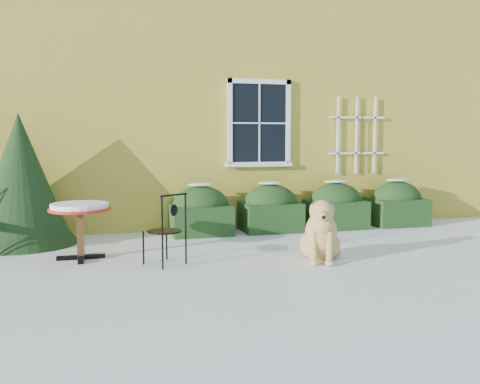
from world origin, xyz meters
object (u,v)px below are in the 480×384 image
object	(u,v)px
bistro_table	(80,213)
patio_chair_near	(166,229)
dog	(321,236)
evergreen_shrub	(21,192)

from	to	relation	value
bistro_table	patio_chair_near	xyz separation A→B (m)	(1.13, -0.65, -0.18)
bistro_table	dog	distance (m)	3.38
evergreen_shrub	dog	xyz separation A→B (m)	(4.14, -2.36, -0.49)
bistro_table	dog	xyz separation A→B (m)	(3.21, -1.01, -0.30)
dog	bistro_table	bearing A→B (deg)	-177.87
bistro_table	patio_chair_near	bearing A→B (deg)	-29.94
bistro_table	dog	size ratio (longest dim) A/B	0.89
patio_chair_near	evergreen_shrub	bearing A→B (deg)	-76.81
bistro_table	patio_chair_near	world-z (taller)	patio_chair_near
evergreen_shrub	bistro_table	size ratio (longest dim) A/B	2.46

